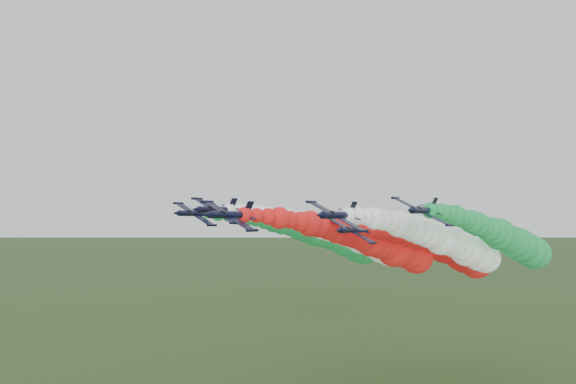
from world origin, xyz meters
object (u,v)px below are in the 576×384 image
(jet_inner_right, at_px, (451,244))
(jet_trail, at_px, (450,252))
(jet_inner_left, at_px, (358,239))
(jet_lead, at_px, (379,244))
(jet_outer_right, at_px, (510,241))
(jet_outer_left, at_px, (330,239))

(jet_inner_right, height_order, jet_trail, jet_inner_right)
(jet_inner_left, relative_size, jet_inner_right, 1.01)
(jet_lead, height_order, jet_outer_right, jet_outer_right)
(jet_inner_right, distance_m, jet_trail, 22.09)
(jet_lead, bearing_deg, jet_outer_left, 142.01)
(jet_lead, xyz_separation_m, jet_outer_left, (-20.43, 15.96, 0.13))
(jet_inner_left, relative_size, jet_trail, 1.00)
(jet_outer_right, bearing_deg, jet_inner_right, -123.67)
(jet_lead, xyz_separation_m, jet_inner_right, (13.49, 6.25, 0.24))
(jet_outer_right, bearing_deg, jet_inner_left, -166.28)
(jet_outer_right, bearing_deg, jet_lead, -138.80)
(jet_inner_left, bearing_deg, jet_outer_left, 156.26)
(jet_lead, relative_size, jet_inner_right, 1.01)
(jet_lead, bearing_deg, jet_inner_right, 24.87)
(jet_inner_right, distance_m, jet_outer_right, 16.02)
(jet_outer_left, relative_size, jet_outer_right, 1.00)
(jet_inner_left, distance_m, jet_inner_right, 24.52)
(jet_lead, distance_m, jet_trail, 28.01)
(jet_lead, height_order, jet_inner_right, jet_lead)
(jet_lead, relative_size, jet_outer_right, 1.00)
(jet_trail, bearing_deg, jet_inner_left, -137.89)
(jet_outer_right, xyz_separation_m, jet_trail, (-15.67, 7.48, -3.39))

